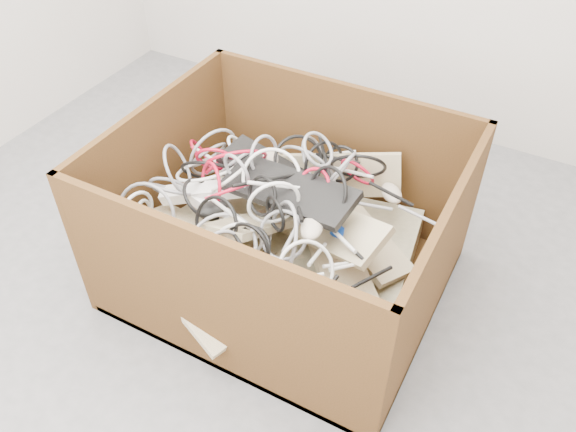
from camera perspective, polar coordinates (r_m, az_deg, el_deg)
The scene contains 8 objects.
ground at distance 2.12m, azimuth -6.33°, elevation -9.37°, with size 3.00×3.00×0.00m, color #545456.
cardboard_box at distance 2.11m, azimuth -0.58°, elevation -3.05°, with size 1.08×0.90×0.61m.
keyboard_pile at distance 2.02m, azimuth 0.31°, elevation -0.64°, with size 0.97×0.88×0.37m.
mice_scatter at distance 1.96m, azimuth -1.61°, elevation 0.45°, with size 0.66×0.61×0.19m.
power_strip_left at distance 2.05m, azimuth -8.13°, elevation 2.37°, with size 0.32×0.06×0.04m, color white.
power_strip_right at distance 2.01m, azimuth -6.28°, elevation 0.06°, with size 0.25×0.05×0.04m, color white.
vga_plug at distance 1.88m, azimuth 5.00°, elevation -1.64°, with size 0.04×0.04×0.02m, color #0D3FC5.
cable_tangle at distance 1.98m, azimuth -3.91°, elevation 2.52°, with size 1.01×0.82×0.39m.
Camera 1 is at (0.83, -1.05, 1.65)m, focal length 36.81 mm.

